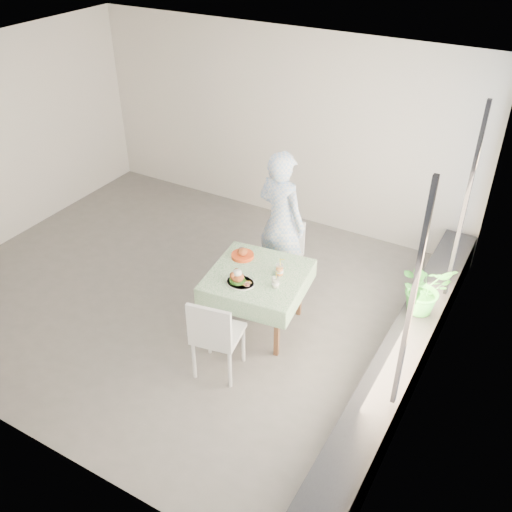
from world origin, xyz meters
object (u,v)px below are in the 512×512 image
Objects in this scene: chair_far at (283,269)px; juice_cup_orange at (280,270)px; main_dish at (239,279)px; diner at (281,222)px; cafe_table at (258,294)px; chair_near at (218,349)px; potted_plant at (424,288)px.

juice_cup_orange is at bearing -66.02° from chair_far.
main_dish is 1.23× the size of juice_cup_orange.
cafe_table is at bearing 113.01° from diner.
chair_near reaches higher than main_dish.
diner is at bearing 93.61° from main_dish.
chair_near is 2.26m from potted_plant.
chair_near is 3.81× the size of juice_cup_orange.
cafe_table is 1.18× the size of chair_near.
chair_near is at bearing -89.59° from cafe_table.
chair_near is 0.77m from main_dish.
diner is at bearing 100.63° from cafe_table.
diner is at bearing 116.65° from juice_cup_orange.
main_dish is (0.00, -1.06, 0.52)m from chair_far.
juice_cup_orange is at bearing 129.03° from diner.
cafe_table is at bearing -161.07° from potted_plant.
juice_cup_orange is (0.38, -0.76, -0.12)m from diner.
chair_near is (0.01, -0.84, -0.16)m from cafe_table.
chair_far is 0.65m from diner.
cafe_table is 0.63× the size of diner.
potted_plant reaches higher than chair_far.
juice_cup_orange is (0.22, 0.10, 0.34)m from cafe_table.
juice_cup_orange is at bearing -162.00° from potted_plant.
chair_near is 1.82m from diner.
chair_far is 3.51× the size of juice_cup_orange.
chair_near is at bearing 107.99° from diner.
cafe_table is 1.96× the size of potted_plant.
juice_cup_orange is (0.31, -0.70, 0.52)m from chair_far.
diner is (-0.07, 0.06, 0.64)m from chair_far.
chair_far is 1.87m from potted_plant.
chair_near is 1.09m from juice_cup_orange.
cafe_table is 0.42m from juice_cup_orange.
juice_cup_orange is at bearing 24.95° from cafe_table.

